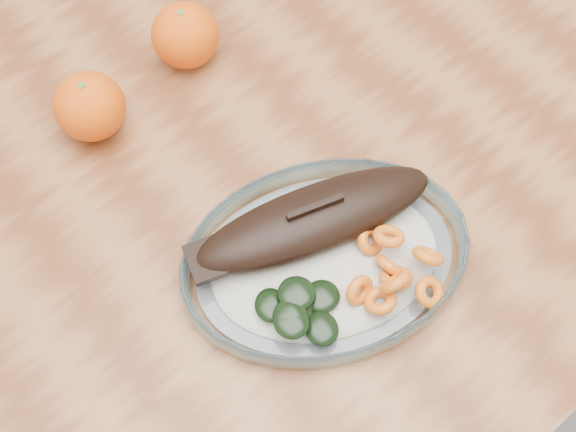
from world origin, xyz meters
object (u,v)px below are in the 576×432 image
(dining_table, at_px, (246,216))
(plated_meal, at_px, (325,256))
(orange_left, at_px, (90,106))
(orange_right, at_px, (185,35))

(dining_table, distance_m, plated_meal, 0.18)
(orange_left, xyz_separation_m, orange_right, (0.14, 0.02, -0.00))
(dining_table, bearing_deg, orange_left, 119.31)
(plated_meal, relative_size, orange_left, 8.90)
(plated_meal, relative_size, orange_right, 8.93)
(dining_table, xyz_separation_m, plated_meal, (0.00, -0.14, 0.12))
(plated_meal, height_order, orange_right, plated_meal)
(dining_table, height_order, orange_right, orange_right)
(plated_meal, xyz_separation_m, orange_left, (-0.09, 0.29, 0.02))
(dining_table, relative_size, orange_right, 15.38)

